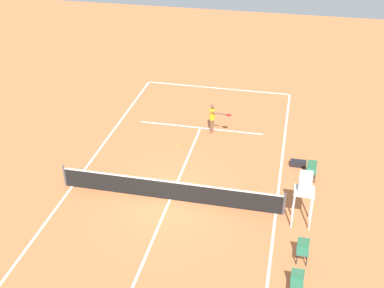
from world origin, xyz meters
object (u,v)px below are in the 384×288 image
(courtside_chair_near, at_px, (303,249))
(courtside_chair_far, at_px, (297,281))
(player_serving, at_px, (213,116))
(umpire_chair, at_px, (304,190))
(tennis_ball, at_px, (178,145))
(equipment_bag, at_px, (298,163))
(courtside_chair_mid, at_px, (312,169))

(courtside_chair_near, height_order, courtside_chair_far, same)
(player_serving, bearing_deg, umpire_chair, 46.40)
(courtside_chair_near, distance_m, courtside_chair_far, 1.62)
(tennis_ball, xyz_separation_m, courtside_chair_far, (-6.26, 8.65, 0.50))
(tennis_ball, height_order, courtside_chair_far, courtside_chair_far)
(courtside_chair_near, xyz_separation_m, equipment_bag, (0.34, -6.43, -0.38))
(tennis_ball, height_order, courtside_chair_near, courtside_chair_near)
(courtside_chair_near, bearing_deg, umpire_chair, -87.10)
(tennis_ball, bearing_deg, umpire_chair, 142.39)
(player_serving, distance_m, courtside_chair_near, 10.07)
(courtside_chair_mid, bearing_deg, umpire_chair, 83.60)
(tennis_ball, bearing_deg, player_serving, -130.38)
(courtside_chair_mid, height_order, courtside_chair_far, same)
(player_serving, relative_size, courtside_chair_mid, 1.76)
(courtside_chair_mid, height_order, equipment_bag, courtside_chair_mid)
(courtside_chair_mid, xyz_separation_m, courtside_chair_far, (0.40, 7.04, 0.00))
(player_serving, xyz_separation_m, courtside_chair_far, (-4.78, 10.39, -0.46))
(courtside_chair_near, bearing_deg, courtside_chair_mid, -92.67)
(tennis_ball, bearing_deg, courtside_chair_near, 132.34)
(umpire_chair, distance_m, equipment_bag, 4.49)
(courtside_chair_mid, xyz_separation_m, equipment_bag, (0.60, -1.00, -0.38))
(tennis_ball, bearing_deg, courtside_chair_mid, 166.43)
(courtside_chair_mid, bearing_deg, tennis_ball, -13.57)
(courtside_chair_mid, distance_m, equipment_bag, 1.23)
(umpire_chair, relative_size, courtside_chair_near, 2.54)
(tennis_ball, distance_m, umpire_chair, 8.10)
(courtside_chair_near, bearing_deg, courtside_chair_far, 84.81)
(equipment_bag, bearing_deg, courtside_chair_far, 91.41)
(tennis_ball, height_order, equipment_bag, equipment_bag)
(courtside_chair_far, bearing_deg, courtside_chair_mid, -93.25)
(umpire_chair, height_order, courtside_chair_far, umpire_chair)
(tennis_ball, relative_size, courtside_chair_far, 0.07)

